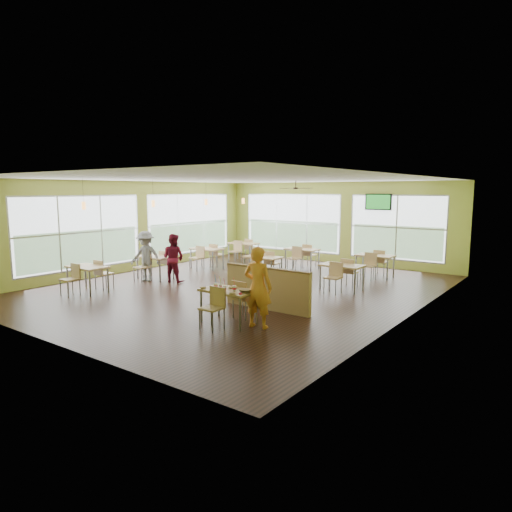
% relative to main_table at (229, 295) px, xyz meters
% --- Properties ---
extents(room, '(12.00, 12.04, 3.20)m').
position_rel_main_table_xyz_m(room, '(-2.00, 3.00, 0.97)').
color(room, black).
rests_on(room, ground).
extents(window_bays, '(9.24, 10.24, 2.38)m').
position_rel_main_table_xyz_m(window_bays, '(-4.65, 6.08, 0.85)').
color(window_bays, white).
rests_on(window_bays, room).
extents(main_table, '(1.22, 1.52, 0.87)m').
position_rel_main_table_xyz_m(main_table, '(0.00, 0.00, 0.00)').
color(main_table, tan).
rests_on(main_table, floor).
extents(half_wall_divider, '(2.40, 0.14, 1.04)m').
position_rel_main_table_xyz_m(half_wall_divider, '(0.00, 1.45, -0.11)').
color(half_wall_divider, tan).
rests_on(half_wall_divider, floor).
extents(dining_tables, '(6.92, 8.72, 0.87)m').
position_rel_main_table_xyz_m(dining_tables, '(-3.05, 4.71, -0.00)').
color(dining_tables, tan).
rests_on(dining_tables, floor).
extents(pendant_lights, '(0.11, 7.31, 0.86)m').
position_rel_main_table_xyz_m(pendant_lights, '(-5.20, 3.68, 1.82)').
color(pendant_lights, '#2D2119').
rests_on(pendant_lights, ceiling).
extents(ceiling_fan, '(1.25, 1.25, 0.29)m').
position_rel_main_table_xyz_m(ceiling_fan, '(-2.00, 6.00, 2.32)').
color(ceiling_fan, '#2D2119').
rests_on(ceiling_fan, ceiling).
extents(tv_backwall, '(1.00, 0.07, 0.60)m').
position_rel_main_table_xyz_m(tv_backwall, '(-0.20, 8.90, 1.82)').
color(tv_backwall, black).
rests_on(tv_backwall, wall_back).
extents(man_plaid, '(0.69, 0.52, 1.73)m').
position_rel_main_table_xyz_m(man_plaid, '(0.69, 0.13, 0.23)').
color(man_plaid, orange).
rests_on(man_plaid, floor).
extents(patron_maroon, '(0.85, 0.72, 1.53)m').
position_rel_main_table_xyz_m(patron_maroon, '(-4.30, 2.46, 0.13)').
color(patron_maroon, maroon).
rests_on(patron_maroon, floor).
extents(patron_grey, '(1.17, 0.90, 1.60)m').
position_rel_main_table_xyz_m(patron_grey, '(-5.13, 2.06, 0.17)').
color(patron_grey, slate).
rests_on(patron_grey, floor).
extents(cup_blue, '(0.09, 0.09, 0.34)m').
position_rel_main_table_xyz_m(cup_blue, '(-0.27, -0.11, 0.19)').
color(cup_blue, white).
rests_on(cup_blue, main_table).
extents(cup_yellow, '(0.09, 0.09, 0.31)m').
position_rel_main_table_xyz_m(cup_yellow, '(-0.14, -0.10, 0.18)').
color(cup_yellow, white).
rests_on(cup_yellow, main_table).
extents(cup_red_near, '(0.09, 0.09, 0.31)m').
position_rel_main_table_xyz_m(cup_red_near, '(0.04, -0.18, 0.18)').
color(cup_red_near, white).
rests_on(cup_red_near, main_table).
extents(cup_red_far, '(0.09, 0.09, 0.32)m').
position_rel_main_table_xyz_m(cup_red_far, '(0.21, -0.06, 0.18)').
color(cup_red_far, white).
rests_on(cup_red_far, main_table).
extents(food_basket, '(0.27, 0.27, 0.06)m').
position_rel_main_table_xyz_m(food_basket, '(0.45, 0.01, 0.15)').
color(food_basket, black).
rests_on(food_basket, main_table).
extents(ketchup_cup, '(0.07, 0.07, 0.03)m').
position_rel_main_table_xyz_m(ketchup_cup, '(0.49, -0.21, 0.13)').
color(ketchup_cup, '#B31228').
rests_on(ketchup_cup, main_table).
extents(wrapper_left, '(0.16, 0.15, 0.04)m').
position_rel_main_table_xyz_m(wrapper_left, '(-0.53, -0.24, 0.14)').
color(wrapper_left, '#A58950').
rests_on(wrapper_left, main_table).
extents(wrapper_mid, '(0.22, 0.20, 0.05)m').
position_rel_main_table_xyz_m(wrapper_mid, '(0.00, 0.14, 0.15)').
color(wrapper_mid, '#A58950').
rests_on(wrapper_mid, main_table).
extents(wrapper_right, '(0.17, 0.15, 0.04)m').
position_rel_main_table_xyz_m(wrapper_right, '(0.35, -0.30, 0.14)').
color(wrapper_right, '#A58950').
rests_on(wrapper_right, main_table).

